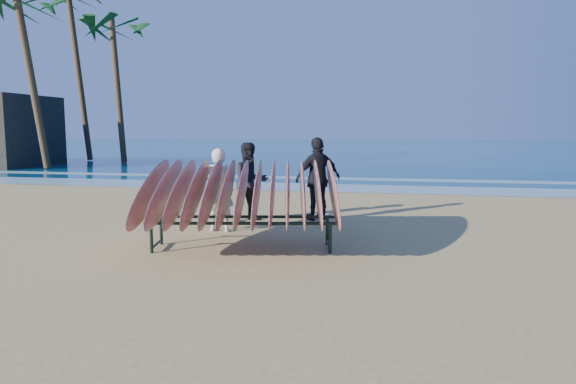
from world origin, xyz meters
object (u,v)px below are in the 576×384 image
(palm_left, at_px, (28,8))
(palm_mid, at_px, (116,31))
(surfboard_rack, at_px, (242,192))
(person_dark_b, at_px, (318,179))
(person_white, at_px, (219,190))
(person_dark_a, at_px, (250,182))

(palm_left, distance_m, palm_mid, 6.08)
(palm_left, bearing_deg, palm_mid, 78.15)
(surfboard_rack, bearing_deg, palm_left, 124.79)
(person_dark_b, bearing_deg, person_white, 9.38)
(person_dark_b, xyz_separation_m, palm_mid, (-14.94, 17.43, 6.98))
(person_dark_a, relative_size, palm_mid, 0.20)
(surfboard_rack, height_order, person_dark_b, person_dark_b)
(person_white, relative_size, person_dark_b, 0.90)
(surfboard_rack, height_order, palm_mid, palm_mid)
(person_dark_a, height_order, palm_mid, palm_mid)
(person_dark_b, xyz_separation_m, palm_left, (-16.19, 11.48, 7.04))
(surfboard_rack, distance_m, person_dark_b, 3.21)
(person_dark_b, bearing_deg, surfboard_rack, 39.65)
(person_dark_a, distance_m, person_dark_b, 1.53)
(palm_left, xyz_separation_m, palm_mid, (1.25, 5.95, -0.07))
(palm_left, relative_size, palm_mid, 1.00)
(person_white, bearing_deg, person_dark_a, -106.52)
(palm_left, bearing_deg, person_dark_b, -35.34)
(surfboard_rack, xyz_separation_m, person_dark_b, (0.84, 3.10, -0.05))
(person_white, height_order, person_dark_a, person_dark_a)
(person_dark_b, relative_size, palm_mid, 0.21)
(person_dark_b, height_order, palm_mid, palm_mid)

